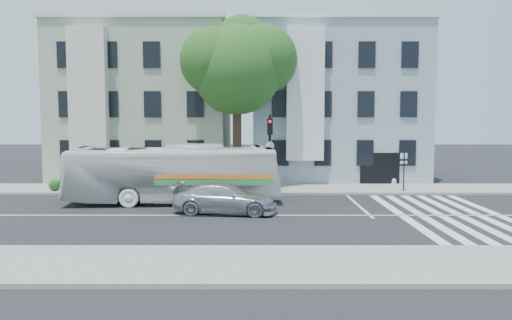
{
  "coord_description": "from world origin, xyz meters",
  "views": [
    {
      "loc": [
        1.22,
        -22.9,
        4.57
      ],
      "look_at": [
        1.2,
        2.17,
        2.4
      ],
      "focal_mm": 35.0,
      "sensor_mm": 36.0,
      "label": 1
    }
  ],
  "objects_px": {
    "bus": "(174,174)",
    "sedan": "(225,198)",
    "fire_hydrant": "(394,185)",
    "traffic_signal": "(270,144)"
  },
  "relations": [
    {
      "from": "bus",
      "to": "sedan",
      "type": "height_order",
      "value": "bus"
    },
    {
      "from": "fire_hydrant",
      "to": "traffic_signal",
      "type": "bearing_deg",
      "value": -177.22
    },
    {
      "from": "sedan",
      "to": "fire_hydrant",
      "type": "relative_size",
      "value": 6.21
    },
    {
      "from": "traffic_signal",
      "to": "fire_hydrant",
      "type": "distance_m",
      "value": 7.77
    },
    {
      "from": "traffic_signal",
      "to": "fire_hydrant",
      "type": "height_order",
      "value": "traffic_signal"
    },
    {
      "from": "sedan",
      "to": "traffic_signal",
      "type": "xyz_separation_m",
      "value": [
        2.28,
        5.48,
        2.31
      ]
    },
    {
      "from": "fire_hydrant",
      "to": "bus",
      "type": "bearing_deg",
      "value": -166.77
    },
    {
      "from": "bus",
      "to": "sedan",
      "type": "xyz_separation_m",
      "value": [
        2.89,
        -2.9,
        -0.84
      ]
    },
    {
      "from": "sedan",
      "to": "fire_hydrant",
      "type": "distance_m",
      "value": 11.27
    },
    {
      "from": "sedan",
      "to": "fire_hydrant",
      "type": "xyz_separation_m",
      "value": [
        9.64,
        5.84,
        -0.16
      ]
    }
  ]
}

